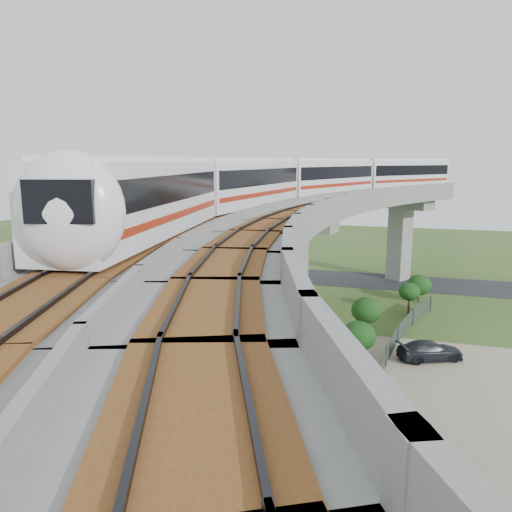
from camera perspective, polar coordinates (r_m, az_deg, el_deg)
The scene contains 14 objects.
ground at distance 32.75m, azimuth -1.66°, elevation -14.19°, with size 160.00×160.00×0.00m, color #345120.
dirt_lot at distance 30.00m, azimuth 24.71°, elevation -17.70°, with size 18.00×26.00×0.04m, color gray.
asphalt_road at distance 60.51m, azimuth 7.18°, elevation -2.42°, with size 60.00×8.00×0.03m, color #232326.
viaduct at distance 29.09m, azimuth 5.46°, elevation 1.29°, with size 19.58×73.98×11.40m.
metro_train at distance 42.29m, azimuth 6.43°, elevation 8.70°, with size 18.68×59.70×3.64m.
fence at distance 31.09m, azimuth 16.28°, elevation -14.55°, with size 3.87×38.73×1.50m.
tree_0 at distance 51.98m, azimuth 18.14°, elevation -3.18°, with size 2.39×2.39×2.74m.
tree_1 at distance 47.47m, azimuth 17.12°, elevation -3.92°, with size 1.92×1.92×2.96m.
tree_2 at distance 40.33m, azimuth 12.52°, elevation -6.08°, with size 2.40×2.40×3.31m.
tree_3 at distance 36.37m, azimuth 11.63°, elevation -8.94°, with size 2.46×2.46×2.73m.
tree_4 at distance 28.75m, azimuth 10.09°, elevation -12.81°, with size 2.61×2.61×3.52m.
tree_5 at distance 25.56m, azimuth 9.11°, elevation -16.14°, with size 2.65×2.65×3.45m.
tree_6 at distance 20.30m, azimuth 11.22°, elevation -24.40°, with size 2.35×2.35×3.23m.
car_dark at distance 37.75m, azimuth 19.27°, elevation -10.16°, with size 1.88×4.63×1.34m, color black.
Camera 1 is at (9.26, -28.17, 13.89)m, focal length 35.00 mm.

